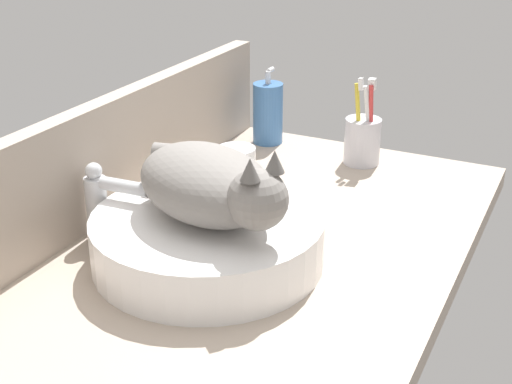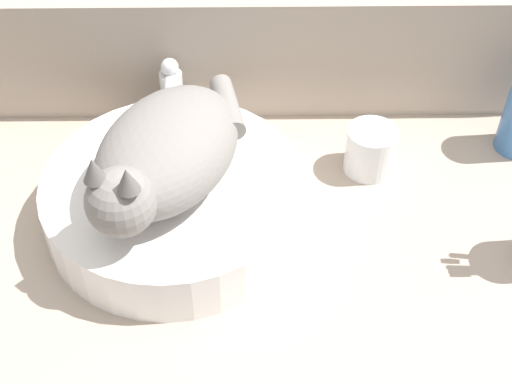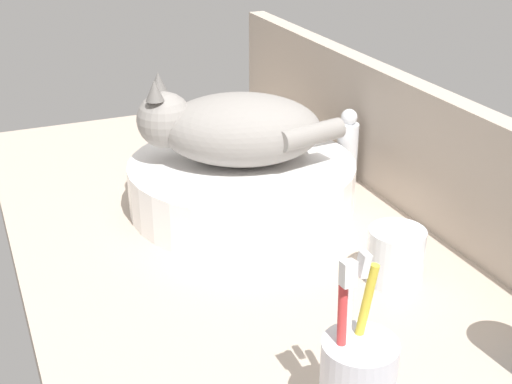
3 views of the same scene
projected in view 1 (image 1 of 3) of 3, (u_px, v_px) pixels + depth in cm
name	position (u px, v px, depth cm)	size (l,w,h in cm)	color
ground_plane	(248.00, 267.00, 114.96)	(113.17, 63.09, 4.00)	#B2A08E
backsplash_panel	(92.00, 165.00, 121.88)	(113.17, 3.60, 20.67)	#AD9E8E
sink_basin	(208.00, 239.00, 111.06)	(36.32, 36.32, 7.86)	white
cat	(212.00, 184.00, 106.18)	(25.45, 30.16, 14.00)	gray
faucet	(102.00, 200.00, 116.27)	(3.60, 11.85, 13.60)	silver
soap_dispenser	(268.00, 113.00, 159.41)	(6.71, 6.71, 16.95)	#3F72B2
toothbrush_cup	(363.00, 139.00, 148.37)	(7.52, 7.52, 18.71)	silver
water_glass	(236.00, 168.00, 139.23)	(7.61, 7.61, 7.52)	white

